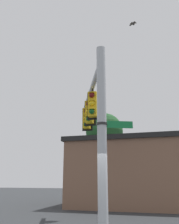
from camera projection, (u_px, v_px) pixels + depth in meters
signal_pole at (102, 136)px, 7.36m from camera, size 0.30×0.30×6.10m
mast_arm at (91, 92)px, 10.76m from camera, size 2.12×5.41×0.19m
traffic_light_nearest_pole at (93, 104)px, 9.88m from camera, size 0.54×0.49×1.31m
traffic_light_mid_inner at (89, 112)px, 11.02m from camera, size 0.54×0.49×1.31m
traffic_light_mid_outer at (87, 118)px, 12.16m from camera, size 0.54×0.49×1.31m
street_name_sign at (109, 124)px, 7.49m from camera, size 1.11×0.53×0.22m
bird_flying at (133, 24)px, 10.14m from camera, size 0.31×0.26×0.10m
storefront_building at (135, 173)px, 17.00m from camera, size 8.85×8.34×4.39m
tree_by_storefront at (104, 132)px, 18.12m from camera, size 2.82×2.82×6.65m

